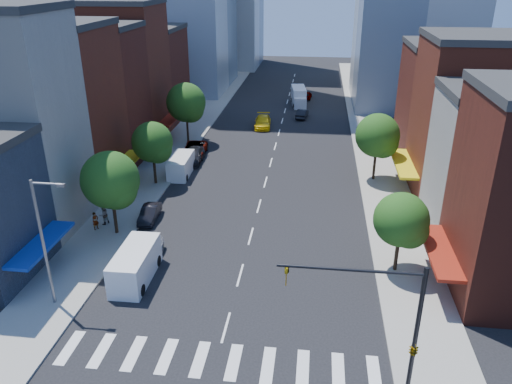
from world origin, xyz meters
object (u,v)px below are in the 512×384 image
cargo_van_near (135,266)px  box_truck (299,97)px  parked_car_front (147,252)px  parked_car_rear (193,155)px  traffic_car_far (307,95)px  pedestrian_near (95,221)px  parked_car_third (194,150)px  traffic_car_oncoming (302,114)px  parked_car_second (150,214)px  taxi (263,122)px  pedestrian_far (104,215)px  cargo_van_far (181,166)px

cargo_van_near → box_truck: 54.45m
parked_car_front → parked_car_rear: (-1.64, 21.97, 0.03)m
traffic_car_far → pedestrian_near: 53.94m
parked_car_third → pedestrian_near: size_ratio=3.58×
cargo_van_near → traffic_car_far: bearing=78.9°
cargo_van_near → box_truck: (9.50, 53.61, 0.16)m
parked_car_rear → traffic_car_far: size_ratio=1.39×
traffic_car_far → traffic_car_oncoming: bearing=92.7°
parked_car_second → pedestrian_near: 4.74m
parked_car_second → cargo_van_near: bearing=-81.3°
taxi → pedestrian_far: 33.69m
parked_car_front → cargo_van_near: size_ratio=0.79×
pedestrian_far → traffic_car_oncoming: bearing=-171.4°
cargo_van_near → traffic_car_far: size_ratio=1.44×
cargo_van_far → cargo_van_near: bearing=-85.9°
parked_car_second → cargo_van_near: (2.00, -9.44, 0.55)m
parked_car_second → parked_car_rear: size_ratio=0.71×
cargo_van_near → pedestrian_far: (-5.67, 7.91, -0.13)m
parked_car_rear → pedestrian_near: (-4.34, -17.78, 0.16)m
cargo_van_near → pedestrian_near: size_ratio=3.56×
parked_car_front → traffic_car_oncoming: 44.06m
taxi → pedestrian_near: size_ratio=3.42×
cargo_van_far → traffic_car_oncoming: (12.39, 25.13, -0.39)m
parked_car_rear → pedestrian_far: pedestrian_far is taller
parked_car_front → traffic_car_oncoming: parked_car_front is taller
parked_car_rear → pedestrian_near: bearing=-105.4°
traffic_car_oncoming → traffic_car_far: traffic_car_oncoming is taller
cargo_van_near → traffic_car_oncoming: bearing=76.5°
cargo_van_near → cargo_van_far: 20.48m
cargo_van_near → pedestrian_near: bearing=130.4°
traffic_car_far → pedestrian_far: pedestrian_far is taller
traffic_car_oncoming → box_truck: bearing=-76.5°
cargo_van_near → traffic_car_far: cargo_van_near is taller
parked_car_rear → taxi: taxi is taller
box_truck → cargo_van_near: bearing=-107.3°
box_truck → pedestrian_far: bearing=-115.6°
pedestrian_near → parked_car_front: bearing=-90.4°
box_truck → pedestrian_near: bearing=-115.5°
parked_car_rear → traffic_car_far: 35.72m
parked_car_rear → pedestrian_near: pedestrian_near is taller
cargo_van_far → box_truck: size_ratio=0.71×
parked_car_rear → taxi: size_ratio=1.00×
cargo_van_near → cargo_van_far: cargo_van_near is taller
taxi → cargo_van_near: bearing=-101.0°
pedestrian_near → pedestrian_far: 1.08m
parked_car_front → pedestrian_far: size_ratio=2.44×
taxi → traffic_car_far: 19.17m
traffic_car_far → parked_car_third: bearing=72.3°
parked_car_third → cargo_van_near: bearing=-88.7°
taxi → pedestrian_far: bearing=-112.3°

